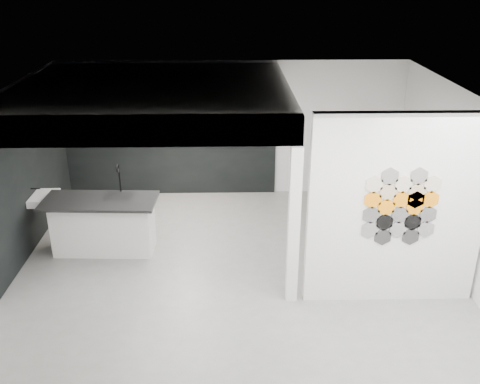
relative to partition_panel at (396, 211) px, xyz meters
name	(u,v)px	position (x,y,z in m)	size (l,w,h in m)	color
floor	(234,264)	(-2.23, 1.00, -1.40)	(7.00, 6.00, 0.01)	slate
partition_panel	(396,211)	(0.00, 0.00, 0.00)	(2.45, 0.15, 2.80)	silver
bay_clad_back	(170,141)	(-3.52, 3.97, -0.22)	(4.40, 0.04, 2.35)	black
bay_clad_left	(32,176)	(-5.70, 2.00, -0.22)	(0.04, 4.00, 2.35)	black
bulkhead	(153,97)	(-3.52, 2.00, 1.15)	(4.40, 4.00, 0.40)	silver
corner_column	(294,227)	(-1.41, 0.00, -0.22)	(0.16, 0.16, 2.35)	silver
fascia_beam	(134,131)	(-3.52, 0.08, 1.15)	(4.40, 0.16, 0.40)	silver
wall_basin	(44,198)	(-5.46, 1.80, -0.55)	(0.40, 0.60, 0.12)	silver
display_shelf	(174,136)	(-3.43, 3.87, -0.10)	(3.00, 0.15, 0.04)	black
kitchen_island	(104,224)	(-4.42, 1.49, -0.89)	(1.89, 0.90, 1.50)	silver
stockpot	(115,132)	(-4.61, 3.87, 0.00)	(0.20, 0.20, 0.16)	black
kettle	(213,132)	(-2.62, 3.87, -0.01)	(0.16, 0.16, 0.14)	black
glass_bowl	(240,132)	(-2.08, 3.87, -0.02)	(0.16, 0.16, 0.11)	gray
glass_vase	(240,132)	(-2.08, 3.87, -0.01)	(0.10, 0.10, 0.14)	gray
bottle_dark	(165,131)	(-3.60, 3.87, 0.00)	(0.06, 0.06, 0.17)	black
utensil_cup	(134,133)	(-4.23, 3.87, -0.03)	(0.07, 0.07, 0.09)	black
hex_tile_cluster	(401,207)	(0.03, -0.09, 0.10)	(1.04, 0.02, 1.16)	silver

